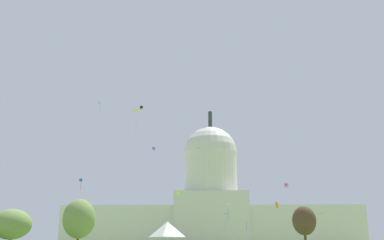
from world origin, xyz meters
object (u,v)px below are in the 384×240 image
capitol_building (211,212)px  tree_west_far (79,219)px  kite_magenta_low (229,207)px  kite_lime_low (178,192)px  kite_pink_low (286,185)px  kite_orange_low (277,205)px  kite_white_low (143,200)px  kite_blue_mid (81,181)px  tree_east_far (304,221)px  kite_cyan_low (225,215)px  kite_gold_low (324,216)px  kite_violet_high (154,148)px  kite_blue_low (246,223)px  kite_yellow_mid (137,115)px  kite_green_high (100,104)px  kite_red_high (197,149)px  tree_west_near (11,224)px  kite_black_high (141,107)px

capitol_building → tree_west_far: (-33.69, -90.07, -8.07)m
kite_magenta_low → kite_lime_low: kite_lime_low is taller
kite_pink_low → kite_orange_low: kite_pink_low is taller
kite_white_low → kite_blue_mid: (-18.78, 13.20, 6.24)m
kite_magenta_low → kite_white_low: (-20.89, -18.34, 0.26)m
tree_east_far → kite_white_low: 42.67m
kite_cyan_low → kite_blue_mid: (-38.11, 2.02, 9.11)m
kite_gold_low → kite_blue_mid: kite_blue_mid is taller
kite_violet_high → kite_blue_low: bearing=-89.7°
kite_cyan_low → kite_pink_low: bearing=-3.3°
capitol_building → kite_violet_high: bearing=-116.5°
kite_yellow_mid → kite_white_low: bearing=-84.3°
kite_pink_low → kite_violet_high: bearing=156.0°
kite_white_low → kite_gold_low: size_ratio=1.37×
kite_green_high → kite_orange_low: bearing=139.7°
kite_cyan_low → kite_green_high: 64.52m
kite_cyan_low → kite_violet_high: size_ratio=1.53×
kite_magenta_low → kite_cyan_low: bearing=-147.3°
kite_orange_low → kite_red_high: 72.28m
tree_west_far → kite_pink_low: (50.04, -9.87, 6.81)m
tree_west_near → kite_orange_low: (68.44, -6.69, 4.19)m
kite_pink_low → kite_orange_low: (-1.02, 8.86, -3.64)m
kite_lime_low → kite_yellow_mid: bearing=-110.2°
tree_west_near → kite_gold_low: tree_west_near is taller
capitol_building → kite_yellow_mid: (-16.43, -113.20, 12.03)m
kite_violet_high → kite_blue_mid: size_ratio=0.81×
capitol_building → kite_red_high: (-5.53, -27.69, 22.86)m
kite_cyan_low → kite_yellow_mid: bearing=-84.7°
kite_black_high → kite_blue_mid: (-9.75, -38.94, -32.72)m
tree_west_near → kite_orange_low: size_ratio=8.51×
kite_yellow_mid → kite_red_high: bearing=-92.4°
kite_red_high → kite_lime_low: (-4.33, -50.28, -23.06)m
kite_cyan_low → kite_blue_mid: kite_blue_mid is taller
kite_magenta_low → kite_violet_high: size_ratio=1.59×
tree_west_near → kite_orange_low: kite_orange_low is taller
tree_west_near → kite_gold_low: bearing=-16.9°
capitol_building → kite_yellow_mid: size_ratio=30.47×
kite_lime_low → kite_gold_low: kite_lime_low is taller
kite_magenta_low → kite_violet_high: bearing=79.5°
kite_blue_mid → tree_west_near: bearing=-162.6°
tree_west_near → kite_blue_low: tree_west_near is taller
tree_west_near → kite_pink_low: 71.61m
kite_gold_low → kite_blue_mid: size_ratio=0.67×
tree_west_near → kite_blue_mid: (17.69, -0.19, 11.14)m
kite_blue_low → kite_pink_low: size_ratio=2.45×
capitol_building → kite_yellow_mid: capitol_building is taller
kite_green_high → kite_cyan_low: bearing=136.3°
kite_blue_mid → kite_orange_low: bearing=10.7°
kite_white_low → kite_violet_high: (-4.50, 55.27, 24.13)m
capitol_building → kite_blue_low: capitol_building is taller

